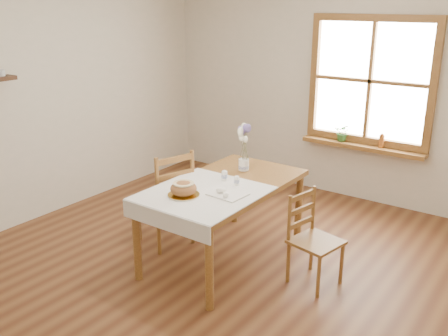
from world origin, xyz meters
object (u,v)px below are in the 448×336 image
at_px(flower_vase, 244,165).
at_px(chair_left, 165,196).
at_px(chair_right, 316,241).
at_px(bread_plate, 184,195).
at_px(dining_table, 224,192).

bearing_deg(flower_vase, chair_left, -143.42).
relative_size(chair_right, bread_plate, 3.07).
height_order(dining_table, flower_vase, flower_vase).
xyz_separation_m(dining_table, bread_plate, (-0.09, -0.46, 0.10)).
bearing_deg(chair_left, flower_vase, 143.32).
distance_m(dining_table, chair_left, 0.70).
bearing_deg(dining_table, bread_plate, -101.34).
height_order(chair_left, bread_plate, chair_left).
bearing_deg(bread_plate, dining_table, 78.66).
bearing_deg(chair_left, bread_plate, 72.63).
bearing_deg(flower_vase, chair_right, -18.01).
relative_size(dining_table, chair_right, 1.99).
bearing_deg(flower_vase, bread_plate, -92.48).
xyz_separation_m(chair_left, flower_vase, (0.62, 0.46, 0.32)).
xyz_separation_m(dining_table, chair_right, (0.89, 0.10, -0.26)).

